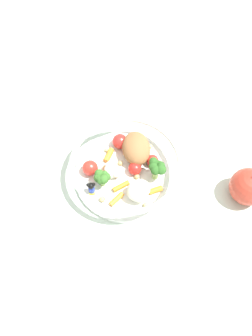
# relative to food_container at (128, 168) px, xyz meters

# --- Properties ---
(ground_plane) EXTENTS (2.40, 2.40, 0.00)m
(ground_plane) POSITION_rel_food_container_xyz_m (-0.02, -0.02, -0.03)
(ground_plane) COLOR silver
(food_container) EXTENTS (0.22, 0.22, 0.06)m
(food_container) POSITION_rel_food_container_xyz_m (0.00, 0.00, 0.00)
(food_container) COLOR white
(food_container) RESTS_ON ground_plane
(loose_apple) EXTENTS (0.07, 0.07, 0.09)m
(loose_apple) POSITION_rel_food_container_xyz_m (-0.07, 0.23, 0.01)
(loose_apple) COLOR #BC3828
(loose_apple) RESTS_ON ground_plane
(folded_napkin) EXTENTS (0.16, 0.16, 0.01)m
(folded_napkin) POSITION_rel_food_container_xyz_m (0.20, -0.16, -0.03)
(folded_napkin) COLOR white
(folded_napkin) RESTS_ON ground_plane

